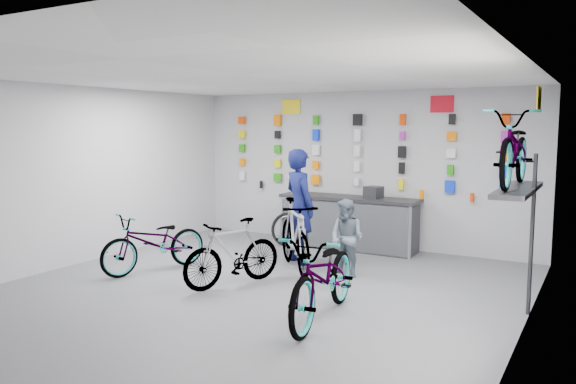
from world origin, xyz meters
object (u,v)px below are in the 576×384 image
Objects in this scene: counter at (348,223)px; bike_right at (325,276)px; bike_service at (295,236)px; bike_center at (233,253)px; bike_left at (155,242)px; clerk at (300,206)px; customer at (347,238)px.

bike_right is (1.37, -3.82, 0.06)m from counter.
counter is 1.31× the size of bike_right.
counter is 1.98m from bike_service.
bike_right reaches higher than bike_center.
bike_service is (-0.07, -1.97, 0.09)m from counter.
counter reaches higher than bike_left.
bike_center is 0.84× the size of clerk.
bike_center is at bearing -98.06° from counter.
bike_center is (-0.45, -3.16, 0.00)m from counter.
bike_left is 0.95× the size of bike_service.
counter is 3.71m from bike_left.
bike_left is at bearing 161.39° from bike_right.
clerk reaches higher than bike_center.
bike_right is 1.71× the size of customer.
customer reaches higher than bike_left.
counter is 1.48× the size of bike_left.
bike_right is 2.92m from clerk.
bike_center is 0.79× the size of bike_right.
bike_service is at bearing -91.89° from counter.
clerk is at bearing 106.07° from bike_center.
bike_right is at bearing 6.38° from bike_left.
customer is (0.85, 0.13, 0.02)m from bike_service.
bike_left is at bearing 74.80° from clerk.
counter is at bearing 75.34° from bike_left.
counter is 3.19m from bike_center.
customer is (1.24, 1.31, 0.11)m from bike_center.
bike_right is at bearing 155.48° from clerk.
clerk reaches higher than customer.
bike_center reaches higher than bike_left.
bike_right is 2.06m from customer.
customer is (0.79, -1.85, 0.12)m from counter.
bike_right is 2.34m from bike_service.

